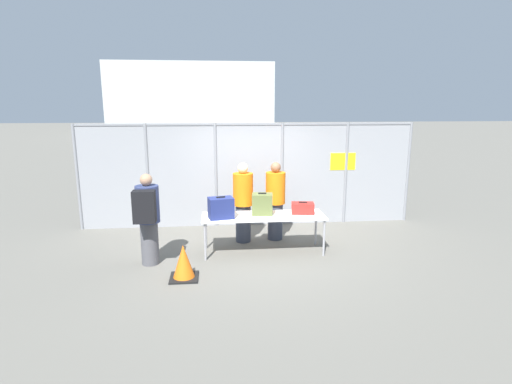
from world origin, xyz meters
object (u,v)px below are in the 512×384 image
object	(u,v)px
suitcase_red	(303,208)
traffic_cone	(184,263)
security_worker_far	(243,202)
inspection_table	(263,218)
utility_trailer	(282,186)
traveler_hooded	(148,216)
suitcase_olive	(262,204)
suitcase_navy	(221,208)
security_worker_near	(275,200)

from	to	relation	value
suitcase_red	traffic_cone	world-z (taller)	suitcase_red
suitcase_red	security_worker_far	distance (m)	1.25
inspection_table	utility_trailer	xyz separation A→B (m)	(1.02, 4.12, -0.25)
utility_trailer	traffic_cone	world-z (taller)	utility_trailer
traveler_hooded	security_worker_far	bearing A→B (deg)	26.46
suitcase_olive	security_worker_far	size ratio (longest dim) A/B	0.26
traveler_hooded	traffic_cone	bearing A→B (deg)	-50.57
suitcase_navy	security_worker_far	bearing A→B (deg)	58.80
suitcase_navy	suitcase_olive	size ratio (longest dim) A/B	1.18
traveler_hooded	utility_trailer	distance (m)	5.52
inspection_table	utility_trailer	bearing A→B (deg)	76.05
inspection_table	suitcase_red	world-z (taller)	suitcase_red
inspection_table	suitcase_red	bearing A→B (deg)	5.60
security_worker_far	utility_trailer	size ratio (longest dim) A/B	0.37
utility_trailer	security_worker_near	bearing A→B (deg)	-101.53
inspection_table	traffic_cone	world-z (taller)	inspection_table
suitcase_olive	traffic_cone	size ratio (longest dim) A/B	0.74
security_worker_near	traveler_hooded	bearing A→B (deg)	32.64
inspection_table	suitcase_navy	world-z (taller)	suitcase_navy
traffic_cone	security_worker_near	bearing A→B (deg)	45.76
suitcase_navy	utility_trailer	distance (m)	4.62
security_worker_near	traffic_cone	bearing A→B (deg)	52.28
inspection_table	security_worker_far	size ratio (longest dim) A/B	1.41
suitcase_olive	security_worker_far	xyz separation A→B (m)	(-0.33, 0.56, -0.08)
inspection_table	security_worker_near	bearing A→B (deg)	65.74
traveler_hooded	suitcase_olive	bearing A→B (deg)	8.48
inspection_table	utility_trailer	distance (m)	4.26
utility_trailer	traffic_cone	size ratio (longest dim) A/B	7.82
suitcase_red	traffic_cone	bearing A→B (deg)	-152.56
suitcase_red	security_worker_near	bearing A→B (deg)	122.75
inspection_table	traffic_cone	size ratio (longest dim) A/B	4.05
security_worker_far	utility_trailer	bearing A→B (deg)	-111.78
suitcase_red	security_worker_far	bearing A→B (deg)	152.28
inspection_table	suitcase_navy	bearing A→B (deg)	-172.84
suitcase_navy	suitcase_red	xyz separation A→B (m)	(1.56, 0.18, -0.09)
security_worker_near	security_worker_far	distance (m)	0.68
traveler_hooded	suitcase_navy	bearing A→B (deg)	8.84
suitcase_olive	utility_trailer	xyz separation A→B (m)	(1.04, 4.03, -0.49)
suitcase_olive	traveler_hooded	distance (m)	2.11
suitcase_olive	traveler_hooded	world-z (taller)	traveler_hooded
inspection_table	suitcase_red	xyz separation A→B (m)	(0.77, 0.08, 0.15)
security_worker_far	traffic_cone	world-z (taller)	security_worker_far
suitcase_navy	security_worker_far	world-z (taller)	security_worker_far
suitcase_navy	traffic_cone	xyz separation A→B (m)	(-0.63, -0.96, -0.65)
traveler_hooded	traffic_cone	world-z (taller)	traveler_hooded
suitcase_olive	security_worker_far	bearing A→B (deg)	120.06
traveler_hooded	security_worker_far	size ratio (longest dim) A/B	0.99
traffic_cone	traveler_hooded	bearing A→B (deg)	135.23
suitcase_olive	utility_trailer	world-z (taller)	suitcase_olive
inspection_table	traffic_cone	bearing A→B (deg)	-143.28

